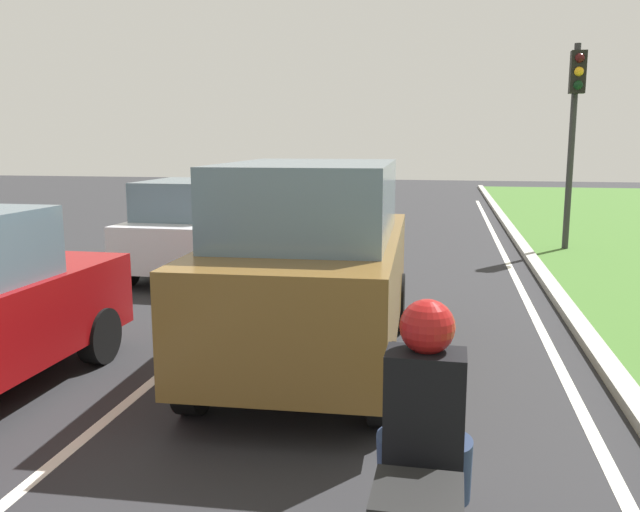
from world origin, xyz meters
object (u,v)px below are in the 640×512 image
Objects in this scene: car_hatchback_far at (193,228)px; traffic_light_near_right at (575,111)px; rider_person at (425,404)px; car_suv_ahead at (312,264)px.

car_hatchback_far is 0.81× the size of traffic_light_near_right.
traffic_light_near_right is at bearing 28.88° from car_hatchback_far.
car_hatchback_far is 8.65m from traffic_light_near_right.
rider_person is at bearing -102.73° from traffic_light_near_right.
rider_person is at bearing -60.82° from car_hatchback_far.
car_suv_ahead reaches higher than rider_person.
traffic_light_near_right reaches higher than car_suv_ahead.
car_suv_ahead is 3.92× the size of rider_person.
car_hatchback_far reaches higher than rider_person.
traffic_light_near_right reaches higher than rider_person.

